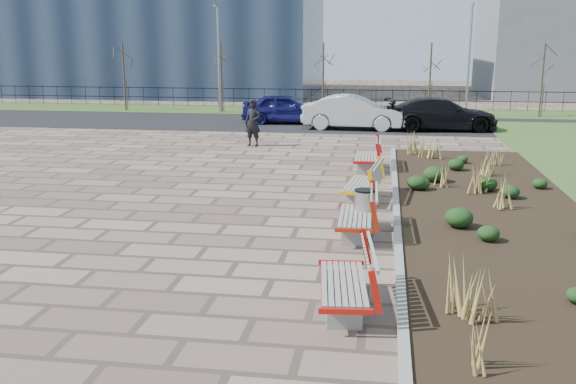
# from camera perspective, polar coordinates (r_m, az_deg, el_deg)

# --- Properties ---
(ground) EXTENTS (120.00, 120.00, 0.00)m
(ground) POSITION_cam_1_polar(r_m,az_deg,el_deg) (11.94, -9.38, -7.26)
(ground) COLOR #836D5A
(ground) RESTS_ON ground
(planting_bed) EXTENTS (4.50, 18.00, 0.10)m
(planting_bed) POSITION_cam_1_polar(r_m,az_deg,el_deg) (16.37, 17.78, -1.87)
(planting_bed) COLOR black
(planting_bed) RESTS_ON ground
(planting_curb) EXTENTS (0.16, 18.00, 0.15)m
(planting_curb) POSITION_cam_1_polar(r_m,az_deg,el_deg) (16.14, 9.60, -1.53)
(planting_curb) COLOR gray
(planting_curb) RESTS_ON ground
(grass_verge_far) EXTENTS (80.00, 5.00, 0.04)m
(grass_verge_far) POSITION_cam_1_polar(r_m,az_deg,el_deg) (38.99, 3.32, 7.21)
(grass_verge_far) COLOR #33511E
(grass_verge_far) RESTS_ON ground
(road) EXTENTS (80.00, 7.00, 0.02)m
(road) POSITION_cam_1_polar(r_m,az_deg,el_deg) (33.07, 2.34, 6.10)
(road) COLOR black
(road) RESTS_ON ground
(bench_a) EXTENTS (1.11, 2.18, 1.00)m
(bench_a) POSITION_cam_1_polar(r_m,az_deg,el_deg) (10.19, 4.94, -7.79)
(bench_a) COLOR red
(bench_a) RESTS_ON ground
(bench_b) EXTENTS (0.94, 2.12, 1.00)m
(bench_b) POSITION_cam_1_polar(r_m,az_deg,el_deg) (13.99, 6.02, -1.92)
(bench_b) COLOR #AC230B
(bench_b) RESTS_ON ground
(bench_c) EXTENTS (1.14, 2.19, 1.00)m
(bench_c) POSITION_cam_1_polar(r_m,az_deg,el_deg) (17.11, 6.52, 0.89)
(bench_c) COLOR #FFB70D
(bench_c) RESTS_ON ground
(bench_d) EXTENTS (0.92, 2.11, 1.00)m
(bench_d) POSITION_cam_1_polar(r_m,az_deg,el_deg) (21.24, 6.96, 3.31)
(bench_d) COLOR red
(bench_d) RESTS_ON ground
(litter_bin) EXTENTS (0.45, 0.45, 0.92)m
(litter_bin) POSITION_cam_1_polar(r_m,az_deg,el_deg) (14.42, 6.82, -1.64)
(litter_bin) COLOR #B2B2B7
(litter_bin) RESTS_ON ground
(pedestrian) EXTENTS (0.78, 0.61, 1.88)m
(pedestrian) POSITION_cam_1_polar(r_m,az_deg,el_deg) (25.86, -3.13, 6.15)
(pedestrian) COLOR black
(pedestrian) RESTS_ON ground
(car_blue) EXTENTS (4.51, 2.09, 1.50)m
(car_blue) POSITION_cam_1_polar(r_m,az_deg,el_deg) (33.02, -0.24, 7.43)
(car_blue) COLOR #11114C
(car_blue) RESTS_ON road
(car_silver) EXTENTS (4.97, 1.94, 1.61)m
(car_silver) POSITION_cam_1_polar(r_m,az_deg,el_deg) (30.92, 5.88, 7.07)
(car_silver) COLOR #AEB1B6
(car_silver) RESTS_ON road
(car_black) EXTENTS (5.44, 2.70, 1.52)m
(car_black) POSITION_cam_1_polar(r_m,az_deg,el_deg) (31.25, 13.44, 6.75)
(car_black) COLOR black
(car_black) RESTS_ON road
(tree_a) EXTENTS (1.40, 1.40, 4.00)m
(tree_a) POSITION_cam_1_polar(r_m,az_deg,el_deg) (40.29, -14.37, 9.90)
(tree_a) COLOR #4C3D2D
(tree_a) RESTS_ON grass_verge_far
(tree_b) EXTENTS (1.40, 1.40, 4.00)m
(tree_b) POSITION_cam_1_polar(r_m,az_deg,el_deg) (38.38, -5.95, 10.09)
(tree_b) COLOR #4C3D2D
(tree_b) RESTS_ON grass_verge_far
(tree_c) EXTENTS (1.40, 1.40, 4.00)m
(tree_c) POSITION_cam_1_polar(r_m,az_deg,el_deg) (37.34, 3.14, 10.05)
(tree_c) COLOR #4C3D2D
(tree_c) RESTS_ON grass_verge_far
(tree_d) EXTENTS (1.40, 1.40, 4.00)m
(tree_d) POSITION_cam_1_polar(r_m,az_deg,el_deg) (37.25, 12.50, 9.75)
(tree_d) COLOR #4C3D2D
(tree_d) RESTS_ON grass_verge_far
(tree_e) EXTENTS (1.40, 1.40, 4.00)m
(tree_e) POSITION_cam_1_polar(r_m,az_deg,el_deg) (38.12, 21.65, 9.22)
(tree_e) COLOR #4C3D2D
(tree_e) RESTS_ON grass_verge_far
(lamp_west) EXTENTS (0.24, 0.60, 6.00)m
(lamp_west) POSITION_cam_1_polar(r_m,az_deg,el_deg) (37.85, -6.18, 11.56)
(lamp_west) COLOR gray
(lamp_west) RESTS_ON grass_verge_far
(lamp_east) EXTENTS (0.24, 0.60, 6.00)m
(lamp_east) POSITION_cam_1_polar(r_m,az_deg,el_deg) (36.90, 15.79, 11.10)
(lamp_east) COLOR gray
(lamp_east) RESTS_ON grass_verge_far
(railing_fence) EXTENTS (44.00, 0.10, 1.20)m
(railing_fence) POSITION_cam_1_polar(r_m,az_deg,el_deg) (40.42, 3.53, 8.31)
(railing_fence) COLOR black
(railing_fence) RESTS_ON grass_verge_far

